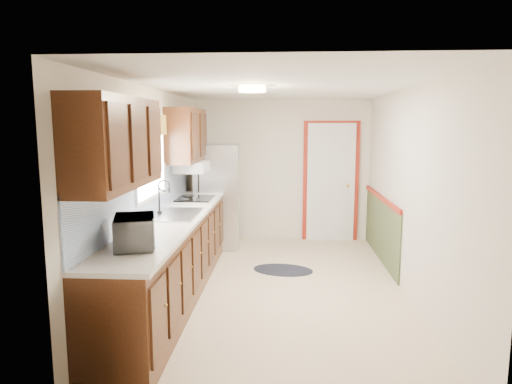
# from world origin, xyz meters

# --- Properties ---
(room_shell) EXTENTS (3.20, 5.20, 2.52)m
(room_shell) POSITION_xyz_m (0.00, 0.00, 1.20)
(room_shell) COLOR beige
(room_shell) RESTS_ON ground
(kitchen_run) EXTENTS (0.63, 4.00, 2.20)m
(kitchen_run) POSITION_xyz_m (-1.24, -0.29, 0.81)
(kitchen_run) COLOR #381B0C
(kitchen_run) RESTS_ON ground
(back_wall_trim) EXTENTS (1.12, 2.30, 2.08)m
(back_wall_trim) POSITION_xyz_m (0.99, 2.21, 0.89)
(back_wall_trim) COLOR maroon
(back_wall_trim) RESTS_ON ground
(ceiling_fixture) EXTENTS (0.30, 0.30, 0.06)m
(ceiling_fixture) POSITION_xyz_m (-0.30, -0.20, 2.36)
(ceiling_fixture) COLOR #FFD88C
(ceiling_fixture) RESTS_ON room_shell
(microwave) EXTENTS (0.40, 0.54, 0.33)m
(microwave) POSITION_xyz_m (-1.20, -1.61, 1.10)
(microwave) COLOR white
(microwave) RESTS_ON kitchen_run
(refrigerator) EXTENTS (0.73, 0.72, 1.66)m
(refrigerator) POSITION_xyz_m (-1.02, 1.91, 0.83)
(refrigerator) COLOR #B7B7BC
(refrigerator) RESTS_ON ground
(rug) EXTENTS (0.90, 0.67, 0.01)m
(rug) POSITION_xyz_m (0.05, 0.72, 0.01)
(rug) COLOR black
(rug) RESTS_ON ground
(cooktop) EXTENTS (0.49, 0.58, 0.02)m
(cooktop) POSITION_xyz_m (-1.19, 0.94, 0.95)
(cooktop) COLOR black
(cooktop) RESTS_ON kitchen_run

